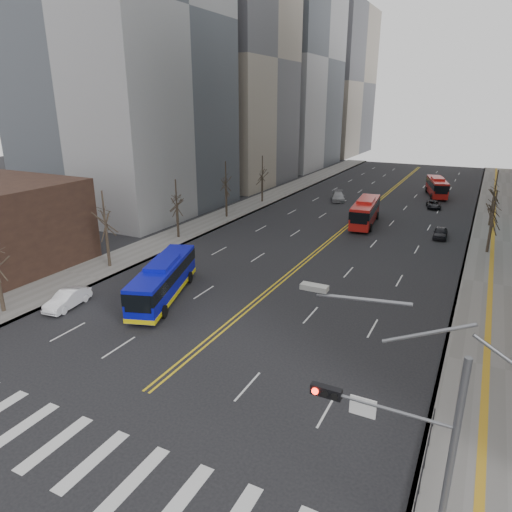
{
  "coord_description": "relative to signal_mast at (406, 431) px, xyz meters",
  "views": [
    {
      "loc": [
        14.91,
        -11.11,
        15.07
      ],
      "look_at": [
        1.32,
        15.7,
        4.81
      ],
      "focal_mm": 32.0,
      "sensor_mm": 36.0,
      "label": 1
    }
  ],
  "objects": [
    {
      "name": "signal_mast",
      "position": [
        0.0,
        0.0,
        0.0
      ],
      "size": [
        5.37,
        0.37,
        9.39
      ],
      "color": "slate",
      "rests_on": "ground"
    },
    {
      "name": "car_dark_far",
      "position": [
        -5.35,
        57.83,
        -4.31
      ],
      "size": [
        2.6,
        4.24,
        1.1
      ],
      "primitive_type": "imported",
      "rotation": [
        0.0,
        0.0,
        0.21
      ],
      "color": "black",
      "rests_on": "ground"
    },
    {
      "name": "pedestrian_railing",
      "position": [
        0.53,
        4.0,
        -4.03
      ],
      "size": [
        0.06,
        6.06,
        1.02
      ],
      "color": "black",
      "rests_on": "sidewalk_right"
    },
    {
      "name": "centerline",
      "position": [
        -13.77,
        53.0,
        -4.85
      ],
      "size": [
        0.55,
        100.0,
        0.01
      ],
      "color": "gold",
      "rests_on": "ground"
    },
    {
      "name": "street_trees",
      "position": [
        -20.94,
        32.55,
        0.02
      ],
      "size": [
        35.2,
        47.2,
        7.6
      ],
      "color": "#2C211B",
      "rests_on": "ground"
    },
    {
      "name": "car_silver",
      "position": [
        -19.55,
        56.52,
        -4.16
      ],
      "size": [
        3.45,
        5.17,
        1.39
      ],
      "primitive_type": "imported",
      "rotation": [
        0.0,
        0.0,
        0.35
      ],
      "color": "#949599",
      "rests_on": "ground"
    },
    {
      "name": "sidewalk_right",
      "position": [
        3.73,
        43.0,
        -4.78
      ],
      "size": [
        7.0,
        130.0,
        0.15
      ],
      "primitive_type": "cube",
      "color": "slate",
      "rests_on": "ground"
    },
    {
      "name": "office_towers",
      "position": [
        -13.64,
        66.51,
        19.07
      ],
      "size": [
        83.0,
        134.0,
        58.0
      ],
      "color": "#959598",
      "rests_on": "ground"
    },
    {
      "name": "ground",
      "position": [
        -13.77,
        -2.0,
        -4.86
      ],
      "size": [
        220.0,
        220.0,
        0.0
      ],
      "primitive_type": "plane",
      "color": "black"
    },
    {
      "name": "red_bus_far",
      "position": [
        -6.1,
        67.4,
        -3.11
      ],
      "size": [
        4.61,
        10.01,
        3.13
      ],
      "color": "red",
      "rests_on": "ground"
    },
    {
      "name": "car_dark_mid",
      "position": [
        -2.75,
        41.74,
        -4.22
      ],
      "size": [
        1.69,
        3.8,
        1.27
      ],
      "primitive_type": "imported",
      "rotation": [
        0.0,
        0.0,
        0.05
      ],
      "color": "black",
      "rests_on": "ground"
    },
    {
      "name": "red_bus_near",
      "position": [
        -12.09,
        43.8,
        -3.01
      ],
      "size": [
        3.43,
        10.55,
        3.31
      ],
      "color": "red",
      "rests_on": "ground"
    },
    {
      "name": "crosswalk",
      "position": [
        -13.77,
        -2.0,
        -4.85
      ],
      "size": [
        26.7,
        4.0,
        0.01
      ],
      "color": "silver",
      "rests_on": "ground"
    },
    {
      "name": "car_white",
      "position": [
        -26.21,
        8.86,
        -4.19
      ],
      "size": [
        1.96,
        4.23,
        1.34
      ],
      "primitive_type": "imported",
      "rotation": [
        0.0,
        0.0,
        0.14
      ],
      "color": "white",
      "rests_on": "ground"
    },
    {
      "name": "blue_bus",
      "position": [
        -20.65,
        13.58,
        -3.2
      ],
      "size": [
        5.67,
        10.9,
        3.16
      ],
      "color": "#0B0FAC",
      "rests_on": "ground"
    },
    {
      "name": "sidewalk_left",
      "position": [
        -30.27,
        43.0,
        -4.78
      ],
      "size": [
        5.0,
        130.0,
        0.15
      ],
      "primitive_type": "cube",
      "color": "slate",
      "rests_on": "ground"
    }
  ]
}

